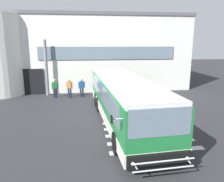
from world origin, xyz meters
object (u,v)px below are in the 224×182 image
passenger_near_column (55,87)px  bus_main_foreground (123,101)px  entry_support_column (46,68)px  passenger_by_doorway (69,87)px  safety_bollard_yellow (124,93)px  passenger_at_curb_edge (82,87)px

passenger_near_column → bus_main_foreground: bearing=-53.3°
passenger_near_column → entry_support_column: bearing=127.9°
passenger_by_doorway → passenger_near_column: bearing=174.6°
safety_bollard_yellow → passenger_by_doorway: bearing=172.0°
passenger_near_column → passenger_at_curb_edge: size_ratio=1.00×
bus_main_foreground → safety_bollard_yellow: size_ratio=13.10×
entry_support_column → passenger_at_curb_edge: (3.12, -1.06, -1.58)m
entry_support_column → passenger_near_column: (0.79, -1.01, -1.55)m
bus_main_foreground → passenger_near_column: bearing=126.7°
passenger_by_doorway → passenger_at_curb_edge: 1.06m
passenger_near_column → passenger_at_curb_edge: 2.34m
passenger_at_curb_edge → safety_bollard_yellow: (3.69, -0.74, -0.48)m
bus_main_foreground → passenger_at_curb_edge: 7.06m
passenger_by_doorway → safety_bollard_yellow: bearing=-8.0°
passenger_by_doorway → passenger_at_curb_edge: same height
passenger_near_column → passenger_by_doorway: (1.27, -0.12, -0.03)m
entry_support_column → bus_main_foreground: entry_support_column is taller
entry_support_column → passenger_by_doorway: entry_support_column is taller
passenger_at_curb_edge → entry_support_column: bearing=161.3°
entry_support_column → passenger_near_column: bearing=-52.1°
entry_support_column → passenger_at_curb_edge: size_ratio=3.00×
passenger_by_doorway → safety_bollard_yellow: size_ratio=1.86×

